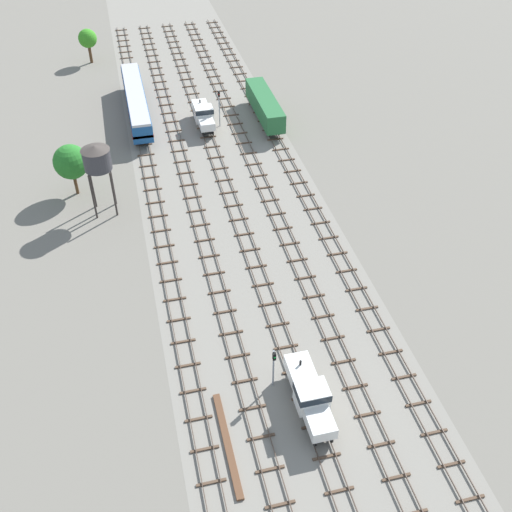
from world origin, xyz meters
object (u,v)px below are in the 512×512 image
at_px(passenger_coach_far_left_midfar, 136,100).
at_px(signal_post_nearest, 219,104).
at_px(shunter_loco_centre_left_mid, 203,114).
at_px(water_tower, 97,159).
at_px(freight_boxcar_centre_right_near, 265,105).
at_px(shunter_loco_centre_left_nearest, 310,394).
at_px(signal_post_near, 274,364).

distance_m(passenger_coach_far_left_midfar, signal_post_nearest, 13.44).
distance_m(shunter_loco_centre_left_mid, water_tower, 24.94).
height_order(freight_boxcar_centre_right_near, water_tower, water_tower).
distance_m(shunter_loco_centre_left_nearest, passenger_coach_far_left_midfar, 59.26).
height_order(shunter_loco_centre_left_nearest, water_tower, water_tower).
xyz_separation_m(shunter_loco_centre_left_nearest, signal_post_near, (-2.37, 3.13, 0.96)).
height_order(passenger_coach_far_left_midfar, signal_post_nearest, signal_post_nearest).
bearing_deg(shunter_loco_centre_left_nearest, signal_post_nearest, 87.40).
distance_m(water_tower, signal_post_nearest, 25.82).
bearing_deg(water_tower, freight_boxcar_centre_right_near, 36.69).
bearing_deg(freight_boxcar_centre_right_near, water_tower, -143.31).
distance_m(shunter_loco_centre_left_nearest, signal_post_nearest, 52.28).
xyz_separation_m(shunter_loco_centre_left_nearest, passenger_coach_far_left_midfar, (-9.47, 58.49, 0.60)).
bearing_deg(shunter_loco_centre_left_nearest, water_tower, 114.56).
bearing_deg(water_tower, shunter_loco_centre_left_mid, 50.40).
bearing_deg(signal_post_near, signal_post_nearest, 84.49).
bearing_deg(water_tower, shunter_loco_centre_left_nearest, -65.44).
height_order(freight_boxcar_centre_right_near, signal_post_nearest, signal_post_nearest).
distance_m(passenger_coach_far_left_midfar, water_tower, 25.71).
xyz_separation_m(water_tower, signal_post_near, (13.16, -30.85, -4.43)).
xyz_separation_m(freight_boxcar_centre_right_near, signal_post_nearest, (-7.11, -0.40, 1.18)).
relative_size(freight_boxcar_centre_right_near, shunter_loco_centre_left_mid, 1.65).
relative_size(passenger_coach_far_left_midfar, signal_post_near, 4.76).
xyz_separation_m(shunter_loco_centre_left_mid, water_tower, (-15.53, -18.76, 5.39)).
bearing_deg(shunter_loco_centre_left_mid, signal_post_near, -92.73).
distance_m(shunter_loco_centre_left_mid, passenger_coach_far_left_midfar, 11.10).
height_order(passenger_coach_far_left_midfar, signal_post_near, signal_post_near).
bearing_deg(signal_post_nearest, freight_boxcar_centre_right_near, 3.19).
bearing_deg(signal_post_near, shunter_loco_centre_left_nearest, -52.87).
bearing_deg(shunter_loco_centre_left_mid, passenger_coach_far_left_midfar, 148.69).
relative_size(passenger_coach_far_left_midfar, water_tower, 2.42).
height_order(shunter_loco_centre_left_mid, signal_post_nearest, signal_post_nearest).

